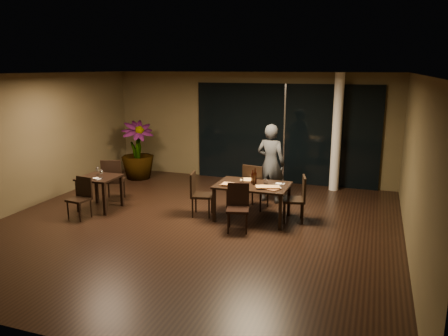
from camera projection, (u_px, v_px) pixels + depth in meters
ground at (194, 226)px, 8.82m from camera, size 8.00×8.00×0.00m
wall_back at (250, 127)px, 12.20m from camera, size 8.00×0.10×3.00m
wall_front at (45, 220)px, 4.75m from camera, size 8.00×0.10×3.00m
wall_left at (27, 141)px, 9.78m from camera, size 0.10×8.00×3.00m
wall_right at (419, 169)px, 7.17m from camera, size 0.10×8.00×3.00m
ceiling at (191, 73)px, 8.13m from camera, size 8.00×8.00×0.04m
window_panel at (285, 134)px, 11.83m from camera, size 5.00×0.06×2.70m
column at (337, 133)px, 11.05m from camera, size 0.24×0.24×3.00m
main_table at (253, 188)px, 9.07m from camera, size 1.50×1.00×0.75m
side_table at (100, 182)px, 9.73m from camera, size 0.80×0.80×0.75m
chair_main_far at (255, 185)px, 9.70m from camera, size 0.56×0.56×1.03m
chair_main_near at (238, 204)px, 8.50m from camera, size 0.52×0.52×0.92m
chair_main_left at (198, 192)px, 9.33m from camera, size 0.51×0.51×0.94m
chair_main_right at (298, 196)px, 8.96m from camera, size 0.54×0.54×0.96m
chair_side_far at (113, 178)px, 10.32m from camera, size 0.60×0.60×1.02m
chair_side_near at (81, 195)px, 9.21m from camera, size 0.45×0.45×0.87m
diner at (271, 163)px, 10.18m from camera, size 0.69×0.51×1.86m
potted_plant at (138, 150)px, 12.37m from camera, size 1.26×1.26×1.64m
pizza_board_left at (234, 185)px, 8.95m from camera, size 0.60×0.36×0.01m
pizza_board_right at (268, 188)px, 8.77m from camera, size 0.56×0.44×0.01m
oblong_pizza_left at (234, 185)px, 8.95m from camera, size 0.48×0.24×0.02m
oblong_pizza_right at (268, 187)px, 8.76m from camera, size 0.50×0.34×0.02m
round_pizza at (248, 180)px, 9.39m from camera, size 0.29×0.29×0.01m
bottle_a at (253, 177)px, 9.10m from camera, size 0.06×0.06×0.29m
bottle_b at (254, 179)px, 9.00m from camera, size 0.06×0.06×0.26m
bottle_c at (255, 176)px, 9.09m from camera, size 0.07×0.07×0.32m
tumbler_left at (242, 180)px, 9.19m from camera, size 0.07×0.07×0.09m
tumbler_right at (265, 181)px, 9.11m from camera, size 0.08×0.08×0.10m
napkin_near at (277, 188)px, 8.77m from camera, size 0.20×0.16×0.01m
napkin_far at (280, 184)px, 9.07m from camera, size 0.20×0.13×0.01m
wine_glass_a at (98, 171)px, 9.81m from camera, size 0.08×0.08×0.18m
wine_glass_b at (101, 174)px, 9.57m from camera, size 0.08×0.08×0.18m
side_napkin at (97, 179)px, 9.50m from camera, size 0.21×0.17×0.01m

